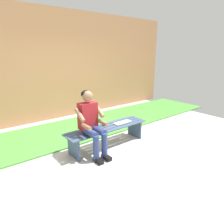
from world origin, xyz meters
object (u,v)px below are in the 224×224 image
book_open (123,123)px  person_seated (91,121)px  apple (104,124)px  bench_near (108,131)px

book_open → person_seated: bearing=4.4°
person_seated → apple: bearing=-155.2°
person_seated → book_open: (-0.84, -0.08, -0.24)m
book_open → bench_near: bearing=-3.9°
apple → book_open: bearing=163.1°
bench_near → person_seated: 0.57m
person_seated → bench_near: bearing=-167.6°
apple → book_open: size_ratio=0.19×
bench_near → person_seated: size_ratio=1.49×
bench_near → book_open: 0.40m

